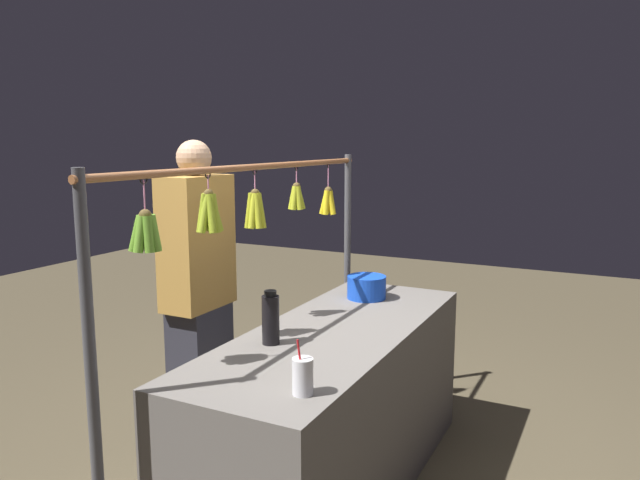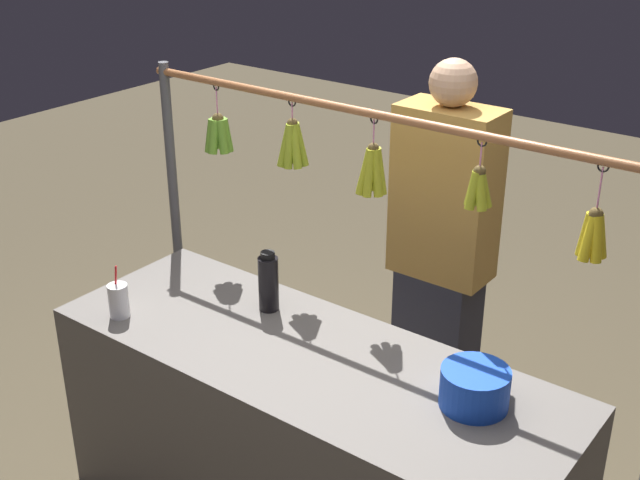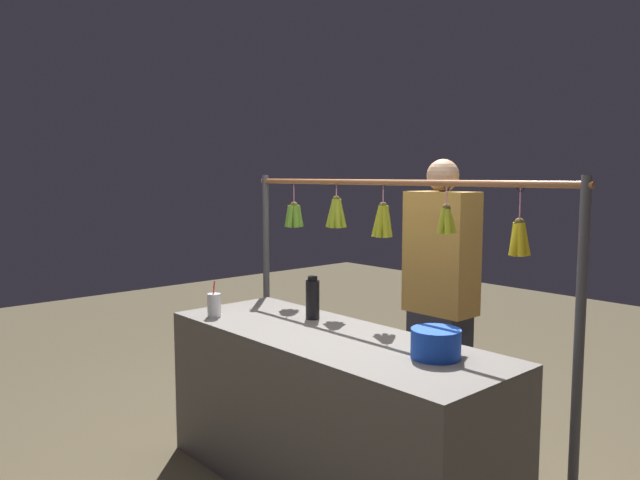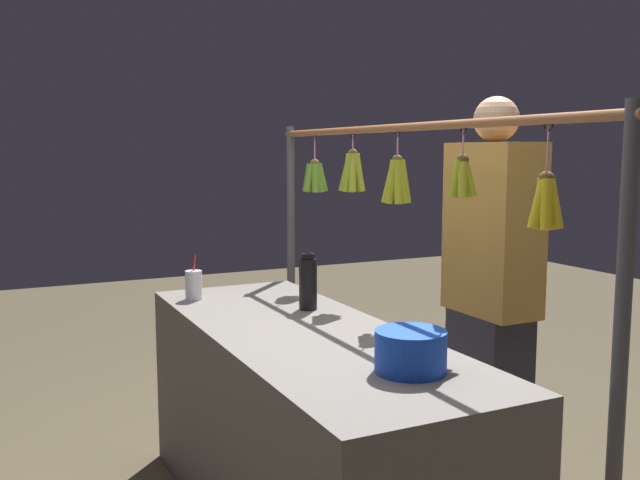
{
  "view_description": "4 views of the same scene",
  "coord_description": "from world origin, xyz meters",
  "views": [
    {
      "loc": [
        2.56,
        1.21,
        1.75
      ],
      "look_at": [
        0.15,
        0.0,
        1.31
      ],
      "focal_mm": 33.87,
      "sensor_mm": 36.0,
      "label": 1
    },
    {
      "loc": [
        -1.55,
        1.97,
        2.45
      ],
      "look_at": [
        -0.06,
        0.0,
        1.31
      ],
      "focal_mm": 46.44,
      "sensor_mm": 36.0,
      "label": 2
    },
    {
      "loc": [
        -2.26,
        2.08,
        1.66
      ],
      "look_at": [
        0.07,
        0.0,
        1.33
      ],
      "focal_mm": 34.22,
      "sensor_mm": 36.0,
      "label": 3
    },
    {
      "loc": [
        -2.4,
        1.09,
        1.52
      ],
      "look_at": [
        -0.14,
        0.0,
        1.21
      ],
      "focal_mm": 39.3,
      "sensor_mm": 36.0,
      "label": 4
    }
  ],
  "objects": [
    {
      "name": "display_rack",
      "position": [
        0.04,
        -0.43,
        1.2
      ],
      "size": [
        2.28,
        0.13,
        1.66
      ],
      "color": "#4C4C51",
      "rests_on": "ground"
    },
    {
      "name": "blue_bucket",
      "position": [
        -0.62,
        -0.08,
        0.91
      ],
      "size": [
        0.23,
        0.23,
        0.13
      ],
      "primitive_type": "cylinder",
      "color": "blue",
      "rests_on": "market_counter"
    },
    {
      "name": "drink_cup",
      "position": [
        0.74,
        0.23,
        0.91
      ],
      "size": [
        0.08,
        0.08,
        0.21
      ],
      "color": "silver",
      "rests_on": "market_counter"
    },
    {
      "name": "vendor_person",
      "position": [
        -0.05,
        -0.86,
        0.87
      ],
      "size": [
        0.42,
        0.23,
        1.75
      ],
      "color": "#2D2D38",
      "rests_on": "ground"
    },
    {
      "name": "water_bottle",
      "position": [
        0.32,
        -0.17,
        0.96
      ],
      "size": [
        0.08,
        0.08,
        0.25
      ],
      "color": "black",
      "rests_on": "market_counter"
    },
    {
      "name": "market_counter",
      "position": [
        0.0,
        0.0,
        0.42
      ],
      "size": [
        1.98,
        0.7,
        0.84
      ],
      "primitive_type": "cube",
      "color": "#66605B",
      "rests_on": "ground"
    }
  ]
}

